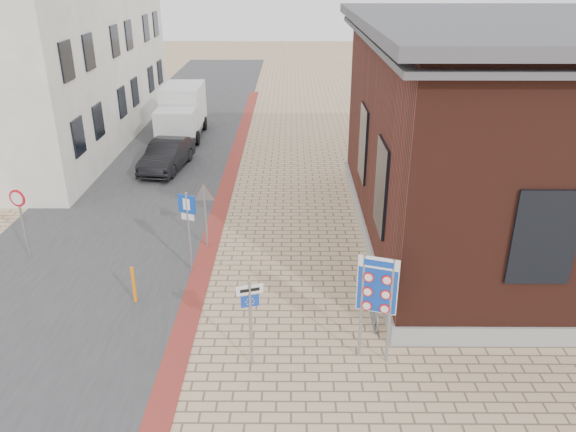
# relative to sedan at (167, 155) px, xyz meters

# --- Properties ---
(ground) EXTENTS (120.00, 120.00, 0.00)m
(ground) POSITION_rel_sedan_xyz_m (4.78, -13.42, -0.64)
(ground) COLOR tan
(ground) RESTS_ON ground
(road_strip) EXTENTS (7.00, 60.00, 0.02)m
(road_strip) POSITION_rel_sedan_xyz_m (-0.72, 1.58, -0.63)
(road_strip) COLOR #38383A
(road_strip) RESTS_ON ground
(curb_strip) EXTENTS (0.60, 40.00, 0.02)m
(curb_strip) POSITION_rel_sedan_xyz_m (2.78, -3.42, -0.63)
(curb_strip) COLOR maroon
(curb_strip) RESTS_ON ground
(brick_building) EXTENTS (13.00, 13.00, 6.80)m
(brick_building) POSITION_rel_sedan_xyz_m (13.78, -6.42, 2.84)
(brick_building) COLOR gray
(brick_building) RESTS_ON ground
(townhouse_mid) EXTENTS (7.40, 6.40, 9.10)m
(townhouse_mid) POSITION_rel_sedan_xyz_m (-6.21, 4.58, 3.92)
(townhouse_mid) COLOR beige
(townhouse_mid) RESTS_ON ground
(townhouse_far) EXTENTS (7.40, 6.40, 8.30)m
(townhouse_far) POSITION_rel_sedan_xyz_m (-6.21, 10.58, 3.53)
(townhouse_far) COLOR beige
(townhouse_far) RESTS_ON ground
(bike_rack) EXTENTS (0.08, 1.80, 0.60)m
(bike_rack) POSITION_rel_sedan_xyz_m (7.43, -11.22, -0.38)
(bike_rack) COLOR slate
(bike_rack) RESTS_ON ground
(sedan) EXTENTS (1.90, 4.05, 1.28)m
(sedan) POSITION_rel_sedan_xyz_m (0.00, 0.00, 0.00)
(sedan) COLOR black
(sedan) RESTS_ON ground
(box_truck) EXTENTS (2.14, 4.88, 2.54)m
(box_truck) POSITION_rel_sedan_xyz_m (-0.24, 5.19, 0.67)
(box_truck) COLOR slate
(box_truck) RESTS_ON ground
(border_sign) EXTENTS (0.85, 0.32, 2.57)m
(border_sign) POSITION_rel_sedan_xyz_m (7.21, -12.92, 1.20)
(border_sign) COLOR gray
(border_sign) RESTS_ON ground
(essen_sign) EXTENTS (0.56, 0.20, 2.14)m
(essen_sign) POSITION_rel_sedan_xyz_m (4.51, -13.12, 0.75)
(essen_sign) COLOR gray
(essen_sign) RESTS_ON ground
(parking_sign) EXTENTS (0.51, 0.23, 2.43)m
(parking_sign) POSITION_rel_sedan_xyz_m (2.49, -8.92, 1.00)
(parking_sign) COLOR gray
(parking_sign) RESTS_ON ground
(yield_sign) EXTENTS (0.75, 0.10, 2.10)m
(yield_sign) POSITION_rel_sedan_xyz_m (2.74, -7.42, 0.94)
(yield_sign) COLOR gray
(yield_sign) RESTS_ON ground
(speed_sign) EXTENTS (0.52, 0.17, 2.24)m
(speed_sign) POSITION_rel_sedan_xyz_m (-2.53, -8.22, 0.84)
(speed_sign) COLOR gray
(speed_sign) RESTS_ON ground
(bollard) EXTENTS (0.11, 0.11, 1.03)m
(bollard) POSITION_rel_sedan_xyz_m (1.28, -10.62, -0.13)
(bollard) COLOR orange
(bollard) RESTS_ON ground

